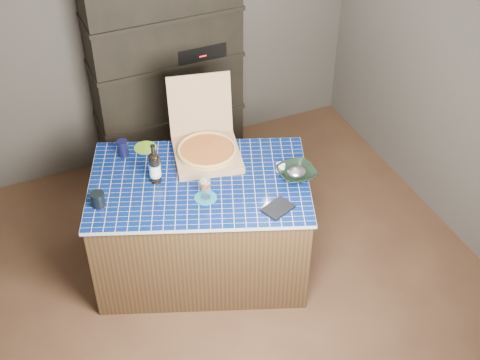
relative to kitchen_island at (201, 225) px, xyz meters
name	(u,v)px	position (x,y,z in m)	size (l,w,h in m)	color
room	(240,140)	(0.21, -0.22, 0.84)	(3.50, 3.50, 3.50)	brown
shelving_unit	(167,73)	(0.21, 1.31, 0.49)	(1.20, 0.41, 1.80)	black
kitchen_island	(201,225)	(0.00, 0.00, 0.00)	(1.73, 1.41, 0.82)	#49321C
pizza_box	(206,147)	(0.15, 0.25, 0.48)	(0.56, 0.64, 0.50)	tan
mead_bottle	(155,167)	(-0.27, 0.12, 0.53)	(0.08, 0.08, 0.30)	black
teal_trivet	(206,198)	(-0.02, -0.18, 0.41)	(0.15, 0.15, 0.01)	#196984
wine_glass	(205,184)	(-0.02, -0.18, 0.53)	(0.08, 0.08, 0.17)	white
tumbler	(98,199)	(-0.68, 0.03, 0.46)	(0.09, 0.09, 0.10)	black
dvd_case	(278,208)	(0.37, -0.47, 0.42)	(0.14, 0.19, 0.02)	black
bowl	(297,173)	(0.63, -0.22, 0.44)	(0.26, 0.26, 0.06)	black
foil_contents	(297,172)	(0.63, -0.22, 0.45)	(0.14, 0.11, 0.06)	#B7B9C3
white_jar	(280,167)	(0.56, -0.11, 0.43)	(0.06, 0.06, 0.05)	white
navy_cup	(123,148)	(-0.39, 0.49, 0.47)	(0.08, 0.08, 0.12)	black
green_trivet	(145,148)	(-0.22, 0.51, 0.41)	(0.16, 0.16, 0.01)	#6CA022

